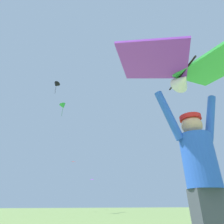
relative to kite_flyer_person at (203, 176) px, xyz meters
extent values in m
cylinder|color=blue|center=(0.00, 0.00, 0.16)|extent=(0.41, 0.41, 0.56)
sphere|color=tan|center=(0.00, 0.00, 0.56)|extent=(0.23, 0.23, 0.23)
cylinder|color=red|center=(0.00, 0.00, 0.65)|extent=(0.29, 0.29, 0.05)
cylinder|color=blue|center=(0.26, -0.07, 0.68)|extent=(0.29, 0.16, 0.62)
cylinder|color=blue|center=(-0.26, 0.07, 0.68)|extent=(0.29, 0.16, 0.62)
cylinder|color=black|center=(0.00, 0.00, 1.29)|extent=(0.20, 0.69, 0.02)
cube|color=green|center=(0.38, -0.21, 1.38)|extent=(0.95, 0.85, 0.20)
cube|color=purple|center=(-0.43, 0.00, 1.38)|extent=(1.09, 1.07, 0.20)
cone|color=white|center=(0.00, 0.00, 1.19)|extent=(0.28, 0.25, 0.24)
pyramid|color=purple|center=(8.67, 32.17, 3.91)|extent=(0.65, 0.67, 0.28)
pyramid|color=red|center=(3.23, 22.95, 4.82)|extent=(0.55, 0.56, 0.13)
cone|color=black|center=(-0.43, 23.52, 16.35)|extent=(1.42, 1.39, 1.10)
cylinder|color=black|center=(-0.43, 23.52, 15.34)|extent=(0.04, 0.04, 1.32)
cone|color=green|center=(0.56, 19.40, 10.72)|extent=(1.11, 1.03, 0.90)
cylinder|color=#237931|center=(0.56, 19.40, 9.89)|extent=(0.03, 0.03, 1.09)
camera|label=1|loc=(-1.62, -1.46, -0.26)|focal=29.57mm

